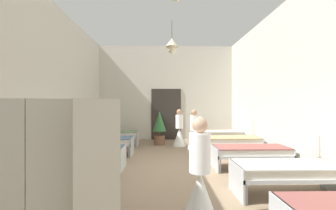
% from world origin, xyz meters
% --- Properties ---
extents(ground_plane, '(6.90, 10.64, 0.10)m').
position_xyz_m(ground_plane, '(0.00, 0.00, -0.05)').
color(ground_plane, '#8C755B').
extents(room_shell, '(6.70, 10.24, 4.45)m').
position_xyz_m(room_shell, '(0.00, 1.30, 2.23)').
color(room_shell, beige).
rests_on(room_shell, ground).
extents(bed_left_row_1, '(1.90, 0.84, 0.57)m').
position_xyz_m(bed_left_row_1, '(-2.10, -1.73, 0.44)').
color(bed_left_row_1, '#B7BCC1').
rests_on(bed_left_row_1, ground).
extents(bed_right_row_1, '(1.90, 0.84, 0.57)m').
position_xyz_m(bed_right_row_1, '(2.10, -1.73, 0.44)').
color(bed_right_row_1, '#B7BCC1').
rests_on(bed_right_row_1, ground).
extents(bed_left_row_2, '(1.90, 0.84, 0.57)m').
position_xyz_m(bed_left_row_2, '(-2.10, 0.00, 0.44)').
color(bed_left_row_2, '#B7BCC1').
rests_on(bed_left_row_2, ground).
extents(bed_right_row_2, '(1.90, 0.84, 0.57)m').
position_xyz_m(bed_right_row_2, '(2.10, 0.00, 0.44)').
color(bed_right_row_2, '#B7BCC1').
rests_on(bed_right_row_2, ground).
extents(bed_left_row_3, '(1.90, 0.84, 0.57)m').
position_xyz_m(bed_left_row_3, '(-2.10, 1.73, 0.44)').
color(bed_left_row_3, '#B7BCC1').
rests_on(bed_left_row_3, ground).
extents(bed_right_row_3, '(1.90, 0.84, 0.57)m').
position_xyz_m(bed_right_row_3, '(2.10, 1.73, 0.44)').
color(bed_right_row_3, '#B7BCC1').
rests_on(bed_right_row_3, ground).
extents(bed_left_row_4, '(1.90, 0.84, 0.57)m').
position_xyz_m(bed_left_row_4, '(-2.10, 3.46, 0.44)').
color(bed_left_row_4, '#B7BCC1').
rests_on(bed_left_row_4, ground).
extents(bed_right_row_4, '(1.90, 0.84, 0.57)m').
position_xyz_m(bed_right_row_4, '(2.10, 3.46, 0.44)').
color(bed_right_row_4, '#B7BCC1').
rests_on(bed_right_row_4, ground).
extents(nurse_near_aisle, '(0.52, 0.52, 1.49)m').
position_xyz_m(nurse_near_aisle, '(0.99, 2.47, 0.53)').
color(nurse_near_aisle, white).
rests_on(nurse_near_aisle, ground).
extents(nurse_mid_aisle, '(0.52, 0.52, 1.49)m').
position_xyz_m(nurse_mid_aisle, '(0.51, 3.29, 0.53)').
color(nurse_mid_aisle, white).
rests_on(nurse_mid_aisle, ground).
extents(nurse_far_aisle, '(0.52, 0.52, 1.49)m').
position_xyz_m(nurse_far_aisle, '(0.36, -2.65, 0.53)').
color(nurse_far_aisle, white).
rests_on(nurse_far_aisle, ground).
extents(potted_plant, '(0.54, 0.54, 1.36)m').
position_xyz_m(potted_plant, '(-0.30, 3.60, 0.78)').
color(potted_plant, brown).
rests_on(potted_plant, ground).
extents(privacy_screen, '(1.23, 0.27, 1.70)m').
position_xyz_m(privacy_screen, '(-1.15, -3.78, 0.85)').
color(privacy_screen, '#BCB29E').
rests_on(privacy_screen, ground).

